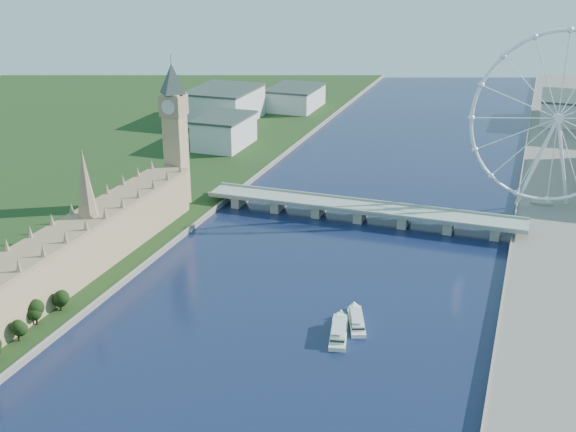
% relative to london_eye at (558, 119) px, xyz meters
% --- Properties ---
extents(parliament_range, '(24.00, 200.00, 70.00)m').
position_rel_london_eye_xyz_m(parliament_range, '(-247.98, -185.08, -49.04)').
color(parliament_range, tan).
rests_on(parliament_range, ground).
extents(big_ben, '(20.02, 20.02, 110.00)m').
position_rel_london_eye_xyz_m(big_ben, '(-247.98, -77.08, -0.95)').
color(big_ben, tan).
rests_on(big_ben, ground).
extents(westminster_bridge, '(220.00, 22.00, 9.50)m').
position_rel_london_eye_xyz_m(westminster_bridge, '(-119.98, -55.08, -60.89)').
color(westminster_bridge, gray).
rests_on(westminster_bridge, ground).
extents(london_eye, '(113.60, 39.12, 124.30)m').
position_rel_london_eye_xyz_m(london_eye, '(0.00, 0.00, 0.00)').
color(london_eye, silver).
rests_on(london_eye, ground).
extents(city_skyline, '(505.00, 280.00, 32.00)m').
position_rel_london_eye_xyz_m(city_skyline, '(-80.75, 205.00, -50.56)').
color(city_skyline, beige).
rests_on(city_skyline, ground).
extents(tour_boat_near, '(16.82, 30.44, 6.54)m').
position_rel_london_eye_xyz_m(tour_boat_near, '(-86.74, -197.74, -67.52)').
color(tour_boat_near, white).
rests_on(tour_boat_near, ground).
extents(tour_boat_far, '(14.81, 33.36, 7.17)m').
position_rel_london_eye_xyz_m(tour_boat_far, '(-92.26, -211.27, -67.52)').
color(tour_boat_far, beige).
rests_on(tour_boat_far, ground).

